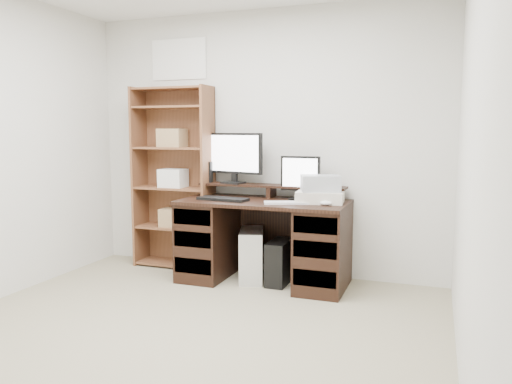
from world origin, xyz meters
The scene contains 14 objects.
room centered at (0.00, 0.00, 1.25)m, with size 3.54×4.04×2.54m.
desk centered at (0.14, 1.64, 0.39)m, with size 1.50×0.70×0.75m.
riser_shelf centered at (0.14, 1.85, 0.84)m, with size 1.40×0.22×0.12m.
monitor_wide centered at (-0.23, 1.85, 1.14)m, with size 0.60×0.20×0.48m.
monitor_small centered at (0.43, 1.79, 0.96)m, with size 0.36×0.14×0.39m.
speaker centered at (-0.51, 1.85, 0.97)m, with size 0.08×0.08×0.20m, color black.
keyboard_black centered at (-0.20, 1.51, 0.76)m, with size 0.47×0.16×0.03m, color black.
keyboard_white centered at (0.40, 1.51, 0.76)m, with size 0.41×0.12×0.02m, color silver.
mouse centered at (0.73, 1.53, 0.77)m, with size 0.10×0.07×0.04m, color silver.
printer centered at (0.65, 1.67, 0.80)m, with size 0.40×0.30×0.10m, color beige.
basket centered at (0.65, 1.67, 0.92)m, with size 0.32×0.23×0.14m, color #9DA1A7.
tower_silver centered at (0.01, 1.66, 0.23)m, with size 0.21×0.47×0.47m, color silver.
tower_black centered at (0.29, 1.64, 0.20)m, with size 0.17×0.39×0.39m.
bookshelf centered at (-0.88, 1.86, 0.92)m, with size 0.80×0.30×1.80m.
Camera 1 is at (1.59, -2.55, 1.37)m, focal length 35.00 mm.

